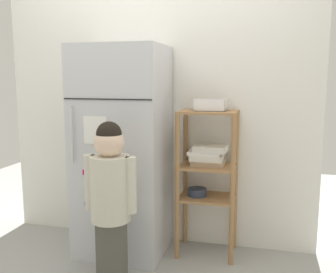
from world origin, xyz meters
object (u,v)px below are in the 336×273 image
object	(u,v)px
pantry_shelf_unit	(207,167)
fruit_bin	(211,106)
child_standing	(110,188)
refrigerator	(122,152)

from	to	relation	value
pantry_shelf_unit	fruit_bin	world-z (taller)	fruit_bin
child_standing	pantry_shelf_unit	bearing A→B (deg)	48.73
child_standing	fruit_bin	bearing A→B (deg)	47.86
child_standing	pantry_shelf_unit	xyz separation A→B (m)	(0.54, 0.62, 0.03)
child_standing	fruit_bin	xyz separation A→B (m)	(0.56, 0.62, 0.50)
refrigerator	child_standing	distance (m)	0.53
refrigerator	fruit_bin	size ratio (longest dim) A/B	6.93
refrigerator	child_standing	xyz separation A→B (m)	(0.11, -0.50, -0.14)
refrigerator	child_standing	size ratio (longest dim) A/B	1.46
child_standing	refrigerator	bearing A→B (deg)	102.11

